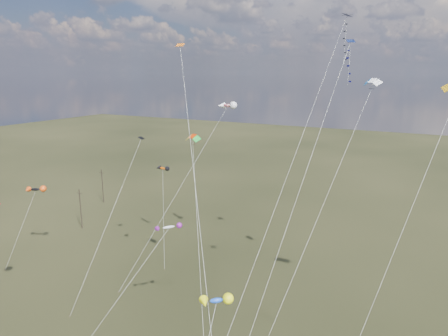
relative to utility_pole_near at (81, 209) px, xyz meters
The scene contains 13 objects.
utility_pole_near is the anchor object (origin of this frame).
utility_pole_far 16.12m from the utility_pole_near, 119.74° to the left, with size 1.40×0.20×8.00m.
diamond_black_high 55.57m from the utility_pole_near, ahead, with size 5.46×28.95×36.72m.
diamond_navy_tall 58.04m from the utility_pole_near, 14.95° to the right, with size 5.87×18.54×32.90m.
diamond_black_mid 25.44m from the utility_pole_near, 26.94° to the right, with size 1.18×16.83×20.51m.
diamond_orange_center 49.56m from the utility_pole_near, 29.17° to the right, with size 18.10×21.82×32.90m.
parafoil_blue_white 58.01m from the utility_pole_near, ahead, with size 7.29×23.56×29.53m.
parafoil_tricolor 37.90m from the utility_pole_near, 16.37° to the right, with size 9.77×12.62×22.54m.
novelty_black_orange 14.43m from the utility_pole_near, 73.59° to the right, with size 3.04×7.48×12.17m.
novelty_orange_black 21.00m from the utility_pole_near, ahead, with size 7.37×9.20×14.29m.
novelty_white_purple 39.32m from the utility_pole_near, 27.67° to the right, with size 7.21×10.75×13.23m.
novelty_redwhite_stripe 37.58m from the utility_pole_near, ahead, with size 10.21×17.65×25.67m.
novelty_blue_yellow 55.73m from the utility_pole_near, 32.19° to the right, with size 2.07×8.25×14.05m.
Camera 1 is at (21.22, -22.06, 29.82)m, focal length 32.00 mm.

